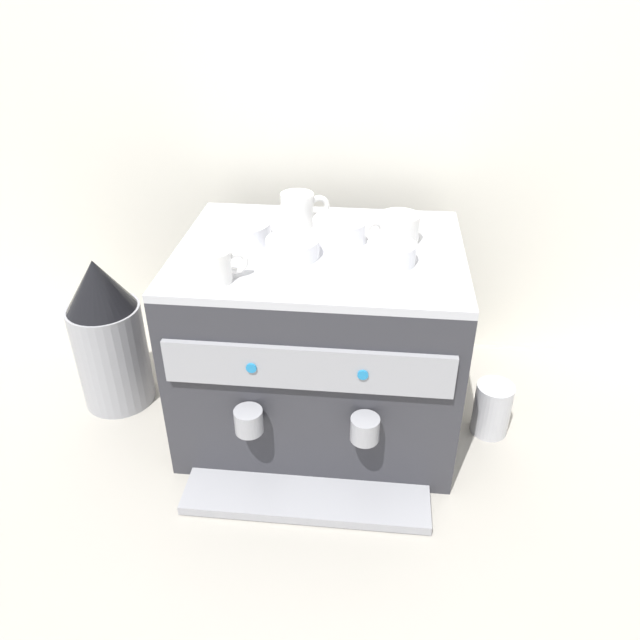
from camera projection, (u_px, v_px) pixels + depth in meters
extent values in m
plane|color=#9E998E|center=(320.00, 413.00, 1.48)|extent=(4.00, 4.00, 0.00)
cube|color=silver|center=(334.00, 173.00, 1.53)|extent=(2.80, 0.03, 0.97)
cube|color=#2D2D33|center=(320.00, 341.00, 1.37)|extent=(0.59, 0.46, 0.43)
cube|color=#B7B7BC|center=(320.00, 252.00, 1.25)|extent=(0.59, 0.46, 0.02)
cube|color=#939399|center=(307.00, 369.00, 1.12)|extent=(0.54, 0.01, 0.09)
cylinder|color=#1E7AB7|center=(251.00, 368.00, 1.13)|extent=(0.02, 0.01, 0.02)
cylinder|color=#1E7AB7|center=(363.00, 375.00, 1.11)|extent=(0.02, 0.01, 0.02)
cube|color=#939399|center=(306.00, 498.00, 1.24)|extent=(0.50, 0.12, 0.02)
cylinder|color=#939399|center=(249.00, 421.00, 1.17)|extent=(0.06, 0.06, 0.05)
cylinder|color=#939399|center=(365.00, 429.00, 1.15)|extent=(0.06, 0.06, 0.05)
cylinder|color=white|center=(399.00, 228.00, 1.26)|extent=(0.08, 0.08, 0.06)
torus|color=white|center=(375.00, 230.00, 1.25)|extent=(0.05, 0.03, 0.05)
cylinder|color=white|center=(215.00, 266.00, 1.11)|extent=(0.06, 0.06, 0.06)
torus|color=white|center=(237.00, 262.00, 1.12)|extent=(0.05, 0.03, 0.05)
cylinder|color=white|center=(297.00, 209.00, 1.33)|extent=(0.07, 0.07, 0.07)
torus|color=white|center=(318.00, 207.00, 1.35)|extent=(0.05, 0.03, 0.05)
cylinder|color=white|center=(293.00, 248.00, 1.21)|extent=(0.11, 0.11, 0.04)
cylinder|color=white|center=(293.00, 254.00, 1.22)|extent=(0.06, 0.06, 0.01)
cylinder|color=white|center=(391.00, 253.00, 1.18)|extent=(0.10, 0.10, 0.04)
cylinder|color=white|center=(391.00, 260.00, 1.19)|extent=(0.05, 0.05, 0.01)
cylinder|color=white|center=(242.00, 231.00, 1.27)|extent=(0.12, 0.12, 0.04)
cylinder|color=white|center=(243.00, 238.00, 1.28)|extent=(0.07, 0.07, 0.01)
cylinder|color=white|center=(341.00, 229.00, 1.28)|extent=(0.12, 0.12, 0.04)
cylinder|color=white|center=(340.00, 236.00, 1.29)|extent=(0.06, 0.06, 0.01)
cylinder|color=#939399|center=(112.00, 355.00, 1.47)|extent=(0.17, 0.17, 0.26)
cone|color=black|center=(97.00, 285.00, 1.36)|extent=(0.16, 0.16, 0.12)
cylinder|color=#B7B7BC|center=(492.00, 409.00, 1.40)|extent=(0.08, 0.08, 0.13)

